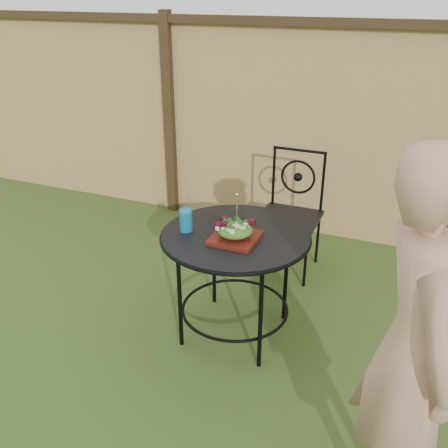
{
  "coord_description": "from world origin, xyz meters",
  "views": [
    {
      "loc": [
        1.0,
        -2.01,
        2.08
      ],
      "look_at": [
        -0.07,
        0.56,
        0.75
      ],
      "focal_mm": 40.0,
      "sensor_mm": 36.0,
      "label": 1
    }
  ],
  "objects_px": {
    "patio_table": "(235,254)",
    "salad_plate": "(235,238)",
    "patio_chair": "(291,209)",
    "diner": "(414,349)"
  },
  "relations": [
    {
      "from": "patio_chair",
      "to": "patio_table",
      "type": "bearing_deg",
      "value": -95.13
    },
    {
      "from": "patio_table",
      "to": "salad_plate",
      "type": "relative_size",
      "value": 3.42
    },
    {
      "from": "diner",
      "to": "patio_chair",
      "type": "bearing_deg",
      "value": 12.09
    },
    {
      "from": "patio_table",
      "to": "patio_chair",
      "type": "xyz_separation_m",
      "value": [
        0.09,
        0.97,
        -0.08
      ]
    },
    {
      "from": "diner",
      "to": "salad_plate",
      "type": "height_order",
      "value": "diner"
    },
    {
      "from": "patio_chair",
      "to": "salad_plate",
      "type": "xyz_separation_m",
      "value": [
        -0.06,
        -1.05,
        0.23
      ]
    },
    {
      "from": "diner",
      "to": "patio_table",
      "type": "bearing_deg",
      "value": 35.45
    },
    {
      "from": "patio_table",
      "to": "patio_chair",
      "type": "distance_m",
      "value": 0.98
    },
    {
      "from": "patio_chair",
      "to": "diner",
      "type": "bearing_deg",
      "value": -61.65
    },
    {
      "from": "patio_chair",
      "to": "salad_plate",
      "type": "height_order",
      "value": "patio_chair"
    }
  ]
}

